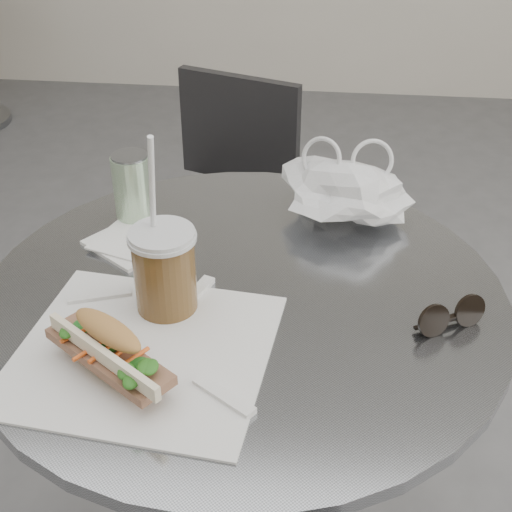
# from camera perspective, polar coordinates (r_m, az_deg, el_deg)

# --- Properties ---
(cafe_table) EXTENTS (0.76, 0.76, 0.74)m
(cafe_table) POSITION_cam_1_polar(r_m,az_deg,el_deg) (1.21, -0.97, -13.36)
(cafe_table) COLOR slate
(cafe_table) RESTS_ON ground
(chair_far) EXTENTS (0.42, 0.45, 0.77)m
(chair_far) POSITION_cam_1_polar(r_m,az_deg,el_deg) (1.83, -3.35, 0.13)
(chair_far) COLOR #2D2D30
(chair_far) RESTS_ON ground
(sandwich_paper) EXTENTS (0.35, 0.33, 0.00)m
(sandwich_paper) POSITION_cam_1_polar(r_m,az_deg,el_deg) (0.93, -9.01, -7.57)
(sandwich_paper) COLOR white
(sandwich_paper) RESTS_ON cafe_table
(banh_mi) EXTENTS (0.23, 0.21, 0.08)m
(banh_mi) POSITION_cam_1_polar(r_m,az_deg,el_deg) (0.88, -11.67, -7.42)
(banh_mi) COLOR #B37843
(banh_mi) RESTS_ON sandwich_paper
(iced_coffee) EXTENTS (0.09, 0.09, 0.27)m
(iced_coffee) POSITION_cam_1_polar(r_m,az_deg,el_deg) (0.97, -7.33, -1.08)
(iced_coffee) COLOR brown
(iced_coffee) RESTS_ON cafe_table
(sunglasses) EXTENTS (0.10, 0.07, 0.05)m
(sunglasses) POSITION_cam_1_polar(r_m,az_deg,el_deg) (0.99, 15.29, -4.73)
(sunglasses) COLOR black
(sunglasses) RESTS_ON cafe_table
(plastic_bag) EXTENTS (0.22, 0.18, 0.10)m
(plastic_bag) POSITION_cam_1_polar(r_m,az_deg,el_deg) (1.18, 7.09, 4.95)
(plastic_bag) COLOR silver
(plastic_bag) RESTS_ON cafe_table
(napkin_stack) EXTENTS (0.17, 0.17, 0.01)m
(napkin_stack) POSITION_cam_1_polar(r_m,az_deg,el_deg) (1.15, -9.75, 1.22)
(napkin_stack) COLOR white
(napkin_stack) RESTS_ON cafe_table
(drink_can) EXTENTS (0.06, 0.06, 0.12)m
(drink_can) POSITION_cam_1_polar(r_m,az_deg,el_deg) (1.18, -9.85, 5.37)
(drink_can) COLOR #6AA25E
(drink_can) RESTS_ON cafe_table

